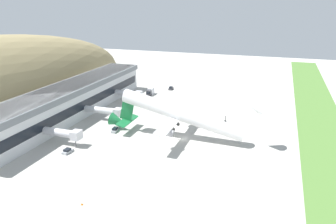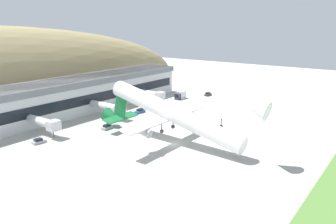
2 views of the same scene
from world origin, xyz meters
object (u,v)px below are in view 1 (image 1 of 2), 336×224
object	(u,v)px
service_car_3	(171,88)
traffic_cone_0	(82,204)
jetway_1	(105,111)
service_car_0	(68,151)
terminal_building	(70,99)
service_car_2	(128,111)
service_car_1	(115,130)
jetway_2	(130,94)
cargo_airplane	(179,115)
fuel_truck	(150,92)
jetway_0	(64,133)

from	to	relation	value
service_car_3	traffic_cone_0	size ratio (longest dim) A/B	7.41
jetway_1	service_car_0	size ratio (longest dim) A/B	4.05
terminal_building	service_car_2	xyz separation A→B (m)	(11.32, -20.46, -6.60)
service_car_2	service_car_1	bearing A→B (deg)	-167.21
jetway_2	service_car_0	bearing A→B (deg)	-175.10
jetway_2	cargo_airplane	bearing A→B (deg)	-134.29
fuel_truck	jetway_0	bearing A→B (deg)	176.37
service_car_0	jetway_2	bearing A→B (deg)	4.90
jetway_1	fuel_truck	world-z (taller)	jetway_1
jetway_1	service_car_1	distance (m)	13.57
service_car_2	service_car_3	xyz separation A→B (m)	(42.19, -5.13, 0.01)
service_car_2	service_car_3	distance (m)	42.50
terminal_building	jetway_2	bearing A→B (deg)	-29.30
service_car_0	traffic_cone_0	bearing A→B (deg)	-138.81
service_car_0	service_car_2	size ratio (longest dim) A/B	0.85
service_car_1	fuel_truck	distance (m)	50.37
jetway_0	service_car_1	size ratio (longest dim) A/B	3.02
service_car_2	jetway_2	bearing A→B (deg)	22.01
service_car_1	service_car_2	size ratio (longest dim) A/B	0.98
jetway_0	jetway_1	distance (m)	24.92
service_car_3	service_car_2	bearing A→B (deg)	173.07
jetway_0	traffic_cone_0	distance (m)	36.78
service_car_3	service_car_0	bearing A→B (deg)	175.74
service_car_1	fuel_truck	size ratio (longest dim) A/B	0.70
fuel_truck	service_car_2	bearing A→B (deg)	-177.17
jetway_0	jetway_2	bearing A→B (deg)	0.36
jetway_0	service_car_0	distance (m)	7.59
jetway_0	service_car_1	world-z (taller)	jetway_0
jetway_2	service_car_2	world-z (taller)	jetway_2
traffic_cone_0	terminal_building	bearing A→B (deg)	36.54
jetway_1	service_car_3	xyz separation A→B (m)	(53.70, -9.53, -3.32)
fuel_truck	traffic_cone_0	bearing A→B (deg)	-167.88
terminal_building	service_car_2	size ratio (longest dim) A/B	21.94
service_car_2	service_car_3	world-z (taller)	service_car_3
terminal_building	traffic_cone_0	size ratio (longest dim) A/B	174.28
terminal_building	fuel_truck	xyz separation A→B (m)	(40.36, -19.02, -5.67)
jetway_2	fuel_truck	world-z (taller)	jetway_2
jetway_1	cargo_airplane	xyz separation A→B (m)	(-7.07, -32.52, 4.33)
fuel_truck	terminal_building	bearing A→B (deg)	154.77
terminal_building	service_car_3	distance (m)	59.68
jetway_2	service_car_0	xyz separation A→B (m)	(-56.10, -4.81, -3.41)
service_car_0	service_car_1	world-z (taller)	service_car_1
cargo_airplane	fuel_truck	size ratio (longest dim) A/B	8.40
terminal_building	service_car_1	world-z (taller)	terminal_building
jetway_2	service_car_3	bearing A→B (deg)	-21.81
jetway_1	service_car_2	bearing A→B (deg)	-20.93
service_car_3	jetway_1	bearing A→B (deg)	169.93
service_car_0	service_car_2	bearing A→B (deg)	-1.51
cargo_airplane	traffic_cone_0	xyz separation A→B (m)	(-45.34, 9.59, -8.04)
cargo_airplane	fuel_truck	world-z (taller)	cargo_airplane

